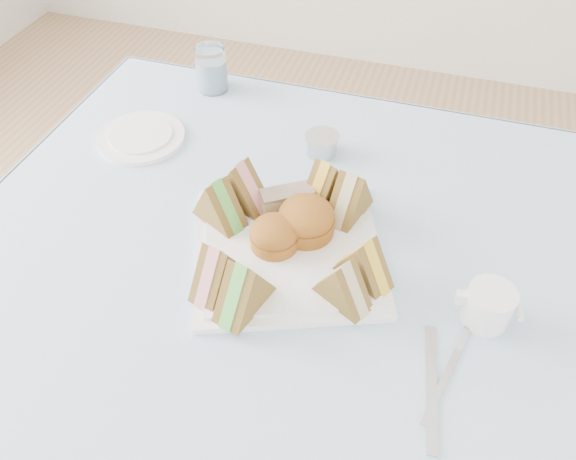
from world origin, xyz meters
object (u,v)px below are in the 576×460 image
(serving_plate, at_px, (288,250))
(water_glass, at_px, (212,69))
(table, at_px, (272,395))
(creamer_jug, at_px, (488,306))

(serving_plate, relative_size, water_glass, 3.01)
(serving_plate, bearing_deg, table, -133.36)
(serving_plate, distance_m, creamer_jug, 0.30)
(water_glass, bearing_deg, serving_plate, -53.85)
(table, height_order, creamer_jug, creamer_jug)
(table, relative_size, serving_plate, 3.22)
(table, xyz_separation_m, water_glass, (-0.27, 0.44, 0.42))
(table, height_order, water_glass, water_glass)
(serving_plate, height_order, creamer_jug, creamer_jug)
(table, bearing_deg, creamer_jug, 2.18)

